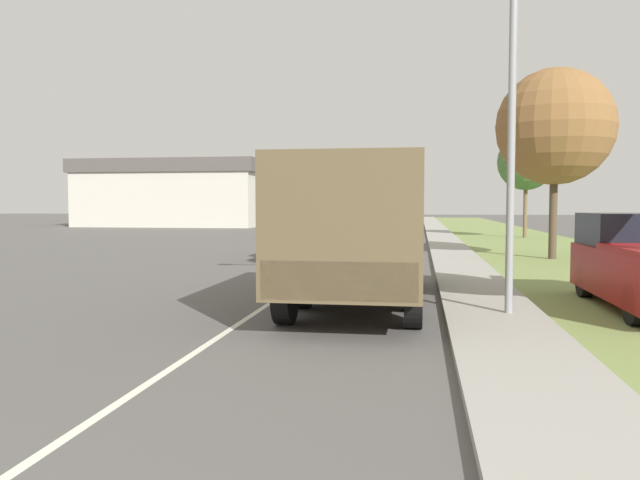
{
  "coord_description": "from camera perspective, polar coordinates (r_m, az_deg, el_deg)",
  "views": [
    {
      "loc": [
        3.13,
        -0.65,
        2.1
      ],
      "look_at": [
        0.77,
        14.09,
        1.25
      ],
      "focal_mm": 35.0,
      "sensor_mm": 36.0,
      "label": 1
    }
  ],
  "objects": [
    {
      "name": "tree_far_right",
      "position": [
        41.14,
        18.33,
        6.78
      ],
      "size": [
        3.53,
        3.53,
        6.49
      ],
      "color": "brown",
      "rests_on": "grass_strip_right"
    },
    {
      "name": "car_second_ahead",
      "position": [
        37.0,
        1.57,
        1.16
      ],
      "size": [
        1.77,
        4.81,
        1.64
      ],
      "color": "#B7BABF",
      "rests_on": "ground"
    },
    {
      "name": "building_distant",
      "position": [
        62.37,
        -13.02,
        4.19
      ],
      "size": [
        17.79,
        9.78,
        6.29
      ],
      "color": "beige",
      "rests_on": "ground"
    },
    {
      "name": "sidewalk_right",
      "position": [
        40.72,
        11.01,
        0.34
      ],
      "size": [
        1.8,
        120.0,
        0.12
      ],
      "color": "#9E9B93",
      "rests_on": "ground"
    },
    {
      "name": "car_third_ahead",
      "position": [
        46.0,
        2.76,
        1.62
      ],
      "size": [
        1.75,
        4.2,
        1.74
      ],
      "color": "silver",
      "rests_on": "ground"
    },
    {
      "name": "lamp_post",
      "position": [
        12.02,
        16.21,
        14.33
      ],
      "size": [
        1.69,
        0.24,
        7.27
      ],
      "color": "gray",
      "rests_on": "sidewalk_right"
    },
    {
      "name": "military_truck",
      "position": [
        13.02,
        3.79,
        1.26
      ],
      "size": [
        2.52,
        7.92,
        2.93
      ],
      "color": "#606647",
      "rests_on": "ground"
    },
    {
      "name": "ground_plane",
      "position": [
        40.82,
        4.68,
        0.31
      ],
      "size": [
        180.0,
        180.0,
        0.0
      ],
      "primitive_type": "plane",
      "color": "#565451"
    },
    {
      "name": "tree_mid_right",
      "position": [
        25.55,
        20.69,
        9.64
      ],
      "size": [
        4.4,
        4.4,
        7.22
      ],
      "color": "#4C3D2D",
      "rests_on": "grass_strip_right"
    },
    {
      "name": "lane_centre_stripe",
      "position": [
        40.82,
        4.68,
        0.32
      ],
      "size": [
        0.12,
        120.0,
        0.0
      ],
      "color": "silver",
      "rests_on": "ground"
    },
    {
      "name": "car_nearest_ahead",
      "position": [
        24.22,
        -2.3,
        -0.15
      ],
      "size": [
        1.8,
        4.3,
        1.44
      ],
      "color": "maroon",
      "rests_on": "ground"
    },
    {
      "name": "grass_strip_right",
      "position": [
        41.11,
        17.15,
        0.21
      ],
      "size": [
        7.0,
        120.0,
        0.02
      ],
      "color": "olive",
      "rests_on": "ground"
    }
  ]
}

